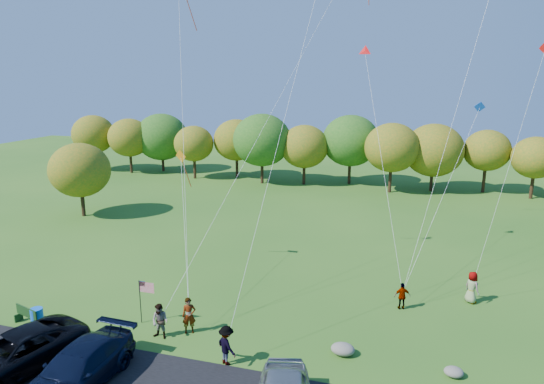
{
  "coord_description": "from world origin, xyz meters",
  "views": [
    {
      "loc": [
        7.78,
        -19.3,
        12.99
      ],
      "look_at": [
        0.25,
        6.0,
        6.63
      ],
      "focal_mm": 32.0,
      "sensor_mm": 36.0,
      "label": 1
    }
  ],
  "objects_px": {
    "trash_barrel": "(37,317)",
    "flyer_e": "(472,287)",
    "minivan_navy": "(78,369)",
    "flyer_b": "(160,321)",
    "flyer_d": "(402,296)",
    "park_bench": "(28,315)",
    "minivan_dark": "(15,353)",
    "flyer_c": "(226,345)",
    "flyer_a": "(189,316)"
  },
  "relations": [
    {
      "from": "flyer_d",
      "to": "park_bench",
      "type": "xyz_separation_m",
      "value": [
        -19.12,
        -7.5,
        -0.25
      ]
    },
    {
      "from": "trash_barrel",
      "to": "flyer_e",
      "type": "bearing_deg",
      "value": 22.94
    },
    {
      "from": "minivan_navy",
      "to": "flyer_b",
      "type": "bearing_deg",
      "value": 76.26
    },
    {
      "from": "flyer_a",
      "to": "flyer_d",
      "type": "bearing_deg",
      "value": 1.21
    },
    {
      "from": "park_bench",
      "to": "trash_barrel",
      "type": "relative_size",
      "value": 1.84
    },
    {
      "from": "flyer_d",
      "to": "park_bench",
      "type": "bearing_deg",
      "value": 2.81
    },
    {
      "from": "trash_barrel",
      "to": "flyer_b",
      "type": "bearing_deg",
      "value": 6.06
    },
    {
      "from": "flyer_d",
      "to": "trash_barrel",
      "type": "distance_m",
      "value": 20.01
    },
    {
      "from": "flyer_d",
      "to": "flyer_a",
      "type": "bearing_deg",
      "value": 10.63
    },
    {
      "from": "minivan_navy",
      "to": "flyer_e",
      "type": "height_order",
      "value": "flyer_e"
    },
    {
      "from": "minivan_dark",
      "to": "flyer_a",
      "type": "distance_m",
      "value": 7.96
    },
    {
      "from": "flyer_b",
      "to": "flyer_e",
      "type": "distance_m",
      "value": 17.78
    },
    {
      "from": "minivan_navy",
      "to": "trash_barrel",
      "type": "distance_m",
      "value": 6.86
    },
    {
      "from": "minivan_navy",
      "to": "flyer_e",
      "type": "distance_m",
      "value": 21.45
    },
    {
      "from": "minivan_navy",
      "to": "flyer_a",
      "type": "bearing_deg",
      "value": 67.86
    },
    {
      "from": "minivan_navy",
      "to": "park_bench",
      "type": "distance_m",
      "value": 7.31
    },
    {
      "from": "trash_barrel",
      "to": "park_bench",
      "type": "bearing_deg",
      "value": -177.66
    },
    {
      "from": "park_bench",
      "to": "flyer_a",
      "type": "bearing_deg",
      "value": 27.28
    },
    {
      "from": "park_bench",
      "to": "minivan_dark",
      "type": "bearing_deg",
      "value": -36.6
    },
    {
      "from": "flyer_b",
      "to": "flyer_d",
      "type": "bearing_deg",
      "value": 34.78
    },
    {
      "from": "flyer_a",
      "to": "park_bench",
      "type": "distance_m",
      "value": 8.84
    },
    {
      "from": "flyer_a",
      "to": "flyer_c",
      "type": "relative_size",
      "value": 1.02
    },
    {
      "from": "flyer_b",
      "to": "park_bench",
      "type": "height_order",
      "value": "flyer_b"
    },
    {
      "from": "flyer_e",
      "to": "park_bench",
      "type": "bearing_deg",
      "value": 71.17
    },
    {
      "from": "flyer_b",
      "to": "flyer_c",
      "type": "height_order",
      "value": "flyer_c"
    },
    {
      "from": "flyer_a",
      "to": "park_bench",
      "type": "bearing_deg",
      "value": 162.76
    },
    {
      "from": "minivan_dark",
      "to": "flyer_d",
      "type": "height_order",
      "value": "minivan_dark"
    },
    {
      "from": "flyer_b",
      "to": "trash_barrel",
      "type": "distance_m",
      "value": 6.99
    },
    {
      "from": "minivan_dark",
      "to": "minivan_navy",
      "type": "bearing_deg",
      "value": 14.2
    },
    {
      "from": "minivan_navy",
      "to": "trash_barrel",
      "type": "xyz_separation_m",
      "value": [
        -5.64,
        3.88,
        -0.44
      ]
    },
    {
      "from": "minivan_dark",
      "to": "park_bench",
      "type": "height_order",
      "value": "minivan_dark"
    },
    {
      "from": "minivan_dark",
      "to": "flyer_b",
      "type": "height_order",
      "value": "flyer_b"
    },
    {
      "from": "flyer_a",
      "to": "flyer_b",
      "type": "relative_size",
      "value": 1.05
    },
    {
      "from": "minivan_navy",
      "to": "flyer_a",
      "type": "xyz_separation_m",
      "value": [
        2.47,
        5.51,
        0.04
      ]
    },
    {
      "from": "minivan_dark",
      "to": "flyer_c",
      "type": "height_order",
      "value": "flyer_c"
    },
    {
      "from": "minivan_navy",
      "to": "flyer_b",
      "type": "xyz_separation_m",
      "value": [
        1.3,
        4.61,
        -0.0
      ]
    },
    {
      "from": "park_bench",
      "to": "flyer_e",
      "type": "bearing_deg",
      "value": 38.97
    },
    {
      "from": "flyer_b",
      "to": "trash_barrel",
      "type": "height_order",
      "value": "flyer_b"
    },
    {
      "from": "minivan_dark",
      "to": "flyer_b",
      "type": "xyz_separation_m",
      "value": [
        4.75,
        4.42,
        -0.01
      ]
    },
    {
      "from": "flyer_d",
      "to": "trash_barrel",
      "type": "xyz_separation_m",
      "value": [
        -18.56,
        -7.48,
        -0.31
      ]
    },
    {
      "from": "flyer_e",
      "to": "flyer_c",
      "type": "bearing_deg",
      "value": 89.65
    },
    {
      "from": "flyer_e",
      "to": "trash_barrel",
      "type": "height_order",
      "value": "flyer_e"
    },
    {
      "from": "flyer_e",
      "to": "trash_barrel",
      "type": "xyz_separation_m",
      "value": [
        -22.42,
        -9.49,
        -0.47
      ]
    },
    {
      "from": "minivan_navy",
      "to": "flyer_c",
      "type": "relative_size",
      "value": 3.14
    },
    {
      "from": "minivan_navy",
      "to": "flyer_d",
      "type": "xyz_separation_m",
      "value": [
        12.92,
        11.35,
        -0.13
      ]
    },
    {
      "from": "minivan_navy",
      "to": "flyer_e",
      "type": "xyz_separation_m",
      "value": [
        16.78,
        13.36,
        0.03
      ]
    },
    {
      "from": "minivan_navy",
      "to": "flyer_c",
      "type": "xyz_separation_m",
      "value": [
        5.36,
        3.45,
        0.02
      ]
    },
    {
      "from": "flyer_a",
      "to": "trash_barrel",
      "type": "distance_m",
      "value": 8.28
    },
    {
      "from": "minivan_dark",
      "to": "trash_barrel",
      "type": "height_order",
      "value": "minivan_dark"
    },
    {
      "from": "flyer_c",
      "to": "trash_barrel",
      "type": "bearing_deg",
      "value": 31.76
    }
  ]
}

